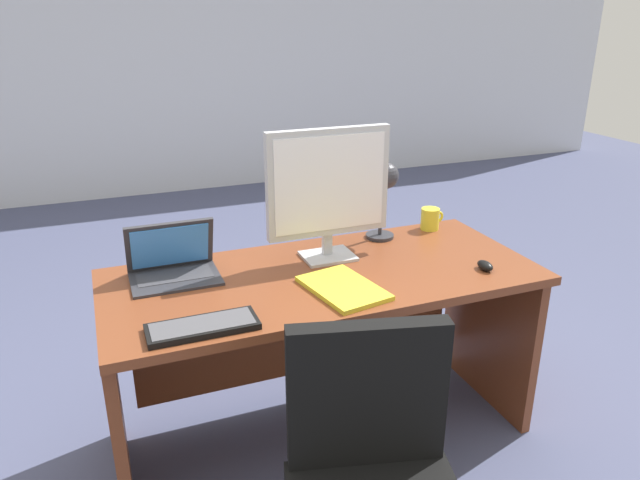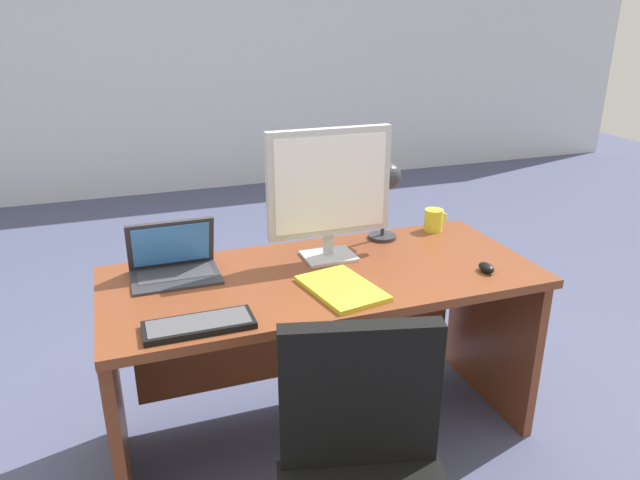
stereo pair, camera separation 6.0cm
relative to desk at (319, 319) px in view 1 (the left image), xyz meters
name	(u,v)px [view 1 (the left image)]	position (x,y,z in m)	size (l,w,h in m)	color
ground	(236,287)	(0.00, 1.45, -0.51)	(12.00, 12.00, 0.00)	#474C6B
back_wall	(165,39)	(0.00, 3.81, 0.89)	(10.00, 0.10, 2.80)	silver
desk	(319,319)	(0.00, 0.00, 0.00)	(1.60, 0.70, 0.73)	brown
monitor	(328,187)	(0.07, 0.08, 0.51)	(0.49, 0.16, 0.51)	#B7BABF
laptop	(172,260)	(-0.52, 0.13, 0.28)	(0.31, 0.23, 0.21)	#2D2D33
keyboard	(203,327)	(-0.50, -0.30, 0.23)	(0.34, 0.13, 0.02)	black
mouse	(485,266)	(0.58, -0.24, 0.24)	(0.04, 0.08, 0.03)	black
desk_lamp	(384,185)	(0.36, 0.18, 0.46)	(0.12, 0.14, 0.34)	#2D2D33
book	(343,288)	(0.01, -0.21, 0.23)	(0.26, 0.35, 0.02)	yellow
coffee_mug	(430,219)	(0.62, 0.22, 0.27)	(0.11, 0.08, 0.10)	yellow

